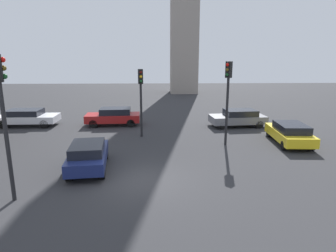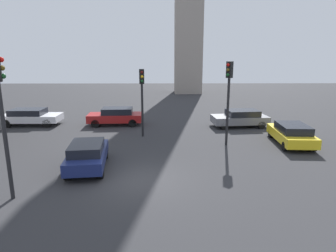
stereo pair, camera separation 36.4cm
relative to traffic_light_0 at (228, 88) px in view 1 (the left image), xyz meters
The scene contains 9 objects.
ground_plane 8.37m from the traffic_light_0, 132.78° to the right, with size 98.56×98.56×0.00m, color #2D2D30.
traffic_light_0 is the anchor object (origin of this frame).
traffic_light_1 12.46m from the traffic_light_0, 144.51° to the right, with size 0.49×0.42×5.72m.
traffic_light_2 5.98m from the traffic_light_0, 158.28° to the left, with size 0.37×0.48×4.76m.
car_0 6.32m from the traffic_light_0, 66.97° to the left, with size 4.58×2.43×1.38m.
car_1 9.34m from the traffic_light_0, 153.36° to the right, with size 2.25×4.27×1.40m.
car_2 10.39m from the traffic_light_0, 144.08° to the left, with size 4.48×2.10×1.44m.
car_3 5.22m from the traffic_light_0, ahead, with size 2.19×4.51×1.37m.
car_4 16.52m from the traffic_light_0, 158.85° to the left, with size 4.75×2.17×1.37m.
Camera 1 is at (0.78, -12.83, 5.67)m, focal length 31.64 mm.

